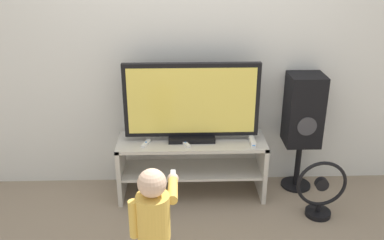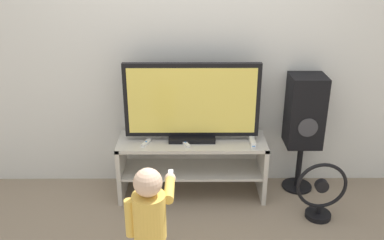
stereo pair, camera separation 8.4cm
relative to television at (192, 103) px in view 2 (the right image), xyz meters
name	(u,v)px [view 2 (the right image)]	position (x,y,z in m)	size (l,w,h in m)	color
ground_plane	(192,206)	(0.00, -0.22, -0.85)	(16.00, 16.00, 0.00)	gray
wall_back	(192,42)	(0.00, 0.26, 0.45)	(10.00, 0.06, 2.60)	silver
tv_stand	(192,158)	(0.00, -0.02, -0.50)	(1.25, 0.40, 0.52)	beige
television	(192,103)	(0.00, 0.00, 0.00)	(1.11, 0.20, 0.67)	black
game_console	(253,142)	(0.50, -0.11, -0.31)	(0.04, 0.16, 0.04)	white
remote_primary	(146,143)	(-0.38, -0.09, -0.32)	(0.08, 0.13, 0.03)	white
remote_secondary	(185,143)	(-0.06, -0.10, -0.32)	(0.09, 0.13, 0.03)	white
child	(150,216)	(-0.27, -1.05, -0.36)	(0.31, 0.47, 0.83)	#3F4C72
speaker_tower	(305,114)	(0.96, 0.08, -0.13)	(0.30, 0.28, 1.06)	black
floor_fan	(321,193)	(1.02, -0.38, -0.63)	(0.40, 0.21, 0.50)	black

